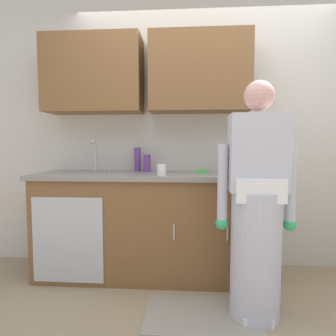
{
  "coord_description": "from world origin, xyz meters",
  "views": [
    {
      "loc": [
        -0.14,
        -1.94,
        1.19
      ],
      "look_at": [
        -0.32,
        0.55,
        1.0
      ],
      "focal_mm": 31.56,
      "sensor_mm": 36.0,
      "label": 1
    }
  ],
  "objects_px": {
    "cup_by_sink": "(162,170)",
    "sponge": "(202,171)",
    "person_at_sink": "(256,219)",
    "knife_on_counter": "(219,174)",
    "bottle_water_short": "(147,163)",
    "bottle_soap": "(138,159)",
    "sink": "(95,174)",
    "bottle_dish_liquid": "(234,161)"
  },
  "relations": [
    {
      "from": "bottle_water_short",
      "to": "cup_by_sink",
      "type": "bearing_deg",
      "value": -61.67
    },
    {
      "from": "person_at_sink",
      "to": "sponge",
      "type": "distance_m",
      "value": 0.81
    },
    {
      "from": "sink",
      "to": "cup_by_sink",
      "type": "distance_m",
      "value": 0.66
    },
    {
      "from": "cup_by_sink",
      "to": "knife_on_counter",
      "type": "relative_size",
      "value": 0.39
    },
    {
      "from": "person_at_sink",
      "to": "bottle_soap",
      "type": "distance_m",
      "value": 1.32
    },
    {
      "from": "knife_on_counter",
      "to": "sponge",
      "type": "relative_size",
      "value": 2.18
    },
    {
      "from": "bottle_water_short",
      "to": "knife_on_counter",
      "type": "xyz_separation_m",
      "value": [
        0.66,
        -0.25,
        -0.08
      ]
    },
    {
      "from": "bottle_dish_liquid",
      "to": "sponge",
      "type": "bearing_deg",
      "value": -155.41
    },
    {
      "from": "sponge",
      "to": "knife_on_counter",
      "type": "bearing_deg",
      "value": -47.75
    },
    {
      "from": "cup_by_sink",
      "to": "bottle_water_short",
      "type": "bearing_deg",
      "value": 118.33
    },
    {
      "from": "sponge",
      "to": "bottle_soap",
      "type": "bearing_deg",
      "value": 166.87
    },
    {
      "from": "person_at_sink",
      "to": "bottle_dish_liquid",
      "type": "relative_size",
      "value": 7.86
    },
    {
      "from": "bottle_soap",
      "to": "bottle_dish_liquid",
      "type": "bearing_deg",
      "value": -0.04
    },
    {
      "from": "sink",
      "to": "person_at_sink",
      "type": "distance_m",
      "value": 1.49
    },
    {
      "from": "person_at_sink",
      "to": "knife_on_counter",
      "type": "distance_m",
      "value": 0.62
    },
    {
      "from": "sink",
      "to": "bottle_water_short",
      "type": "distance_m",
      "value": 0.5
    },
    {
      "from": "bottle_water_short",
      "to": "knife_on_counter",
      "type": "distance_m",
      "value": 0.71
    },
    {
      "from": "cup_by_sink",
      "to": "sponge",
      "type": "relative_size",
      "value": 0.86
    },
    {
      "from": "knife_on_counter",
      "to": "sponge",
      "type": "bearing_deg",
      "value": -141.18
    },
    {
      "from": "sink",
      "to": "cup_by_sink",
      "type": "xyz_separation_m",
      "value": [
        0.64,
        -0.17,
        0.06
      ]
    },
    {
      "from": "sink",
      "to": "bottle_soap",
      "type": "distance_m",
      "value": 0.44
    },
    {
      "from": "person_at_sink",
      "to": "cup_by_sink",
      "type": "relative_size",
      "value": 17.21
    },
    {
      "from": "sink",
      "to": "knife_on_counter",
      "type": "relative_size",
      "value": 2.08
    },
    {
      "from": "bottle_soap",
      "to": "cup_by_sink",
      "type": "relative_size",
      "value": 2.46
    },
    {
      "from": "bottle_soap",
      "to": "cup_by_sink",
      "type": "distance_m",
      "value": 0.46
    },
    {
      "from": "cup_by_sink",
      "to": "knife_on_counter",
      "type": "height_order",
      "value": "cup_by_sink"
    },
    {
      "from": "cup_by_sink",
      "to": "sponge",
      "type": "distance_m",
      "value": 0.41
    },
    {
      "from": "person_at_sink",
      "to": "bottle_water_short",
      "type": "bearing_deg",
      "value": 138.19
    },
    {
      "from": "bottle_dish_liquid",
      "to": "person_at_sink",
      "type": "bearing_deg",
      "value": -87.72
    },
    {
      "from": "sink",
      "to": "bottle_dish_liquid",
      "type": "bearing_deg",
      "value": 8.69
    },
    {
      "from": "bottle_soap",
      "to": "sponge",
      "type": "height_order",
      "value": "bottle_soap"
    },
    {
      "from": "person_at_sink",
      "to": "cup_by_sink",
      "type": "xyz_separation_m",
      "value": [
        -0.69,
        0.46,
        0.29
      ]
    },
    {
      "from": "sink",
      "to": "knife_on_counter",
      "type": "bearing_deg",
      "value": -5.15
    },
    {
      "from": "knife_on_counter",
      "to": "person_at_sink",
      "type": "bearing_deg",
      "value": 17.87
    },
    {
      "from": "bottle_water_short",
      "to": "bottle_dish_liquid",
      "type": "distance_m",
      "value": 0.83
    },
    {
      "from": "sink",
      "to": "bottle_soap",
      "type": "relative_size",
      "value": 2.16
    },
    {
      "from": "bottle_water_short",
      "to": "person_at_sink",
      "type": "bearing_deg",
      "value": -41.81
    },
    {
      "from": "bottle_water_short",
      "to": "sponge",
      "type": "distance_m",
      "value": 0.53
    },
    {
      "from": "bottle_dish_liquid",
      "to": "bottle_water_short",
      "type": "bearing_deg",
      "value": -176.51
    },
    {
      "from": "bottle_soap",
      "to": "sponge",
      "type": "relative_size",
      "value": 2.1
    },
    {
      "from": "sink",
      "to": "bottle_soap",
      "type": "bearing_deg",
      "value": 28.51
    },
    {
      "from": "sink",
      "to": "knife_on_counter",
      "type": "distance_m",
      "value": 1.13
    }
  ]
}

